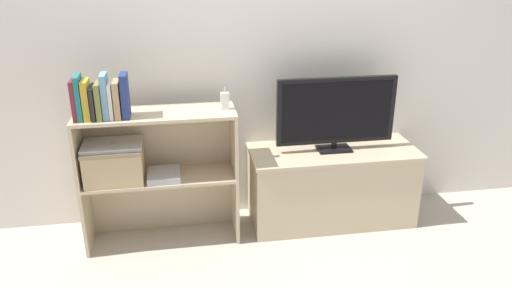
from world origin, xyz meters
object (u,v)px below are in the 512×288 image
object	(u,v)px
book_navy	(125,96)
book_charcoal	(93,102)
book_maroon	(75,100)
book_ivory	(111,101)
book_skyblue	(105,96)
storage_basket_left	(114,161)
book_tan	(117,99)
book_olive	(99,101)
magazine_stack	(164,175)
book_mustard	(87,100)
book_teal	(79,98)
tv	(336,112)
baby_monitor	(225,101)
tv_stand	(331,185)
laptop	(112,144)

from	to	relation	value
book_navy	book_charcoal	bearing A→B (deg)	180.00
book_maroon	book_ivory	bearing A→B (deg)	0.00
book_charcoal	book_skyblue	xyz separation A→B (m)	(0.07, 0.00, 0.03)
storage_basket_left	book_tan	bearing A→B (deg)	-31.40
book_olive	magazine_stack	bearing A→B (deg)	2.58
book_mustard	book_teal	bearing A→B (deg)	180.00
magazine_stack	book_skyblue	bearing A→B (deg)	-177.11
book_teal	book_ivory	size ratio (longest dim) A/B	1.26
book_navy	storage_basket_left	world-z (taller)	book_navy
book_maroon	book_teal	bearing A→B (deg)	0.00
tv	book_skyblue	size ratio (longest dim) A/B	3.03
storage_basket_left	book_mustard	bearing A→B (deg)	-160.29
book_maroon	book_ivory	xyz separation A→B (m)	(0.20, 0.00, -0.01)
book_charcoal	book_olive	size ratio (longest dim) A/B	0.91
baby_monitor	book_olive	bearing A→B (deg)	-175.80
book_teal	book_skyblue	bearing A→B (deg)	0.00
book_charcoal	tv_stand	bearing A→B (deg)	4.47
book_mustard	laptop	size ratio (longest dim) A/B	0.65
book_ivory	book_tan	xyz separation A→B (m)	(0.03, 0.00, 0.01)
book_charcoal	book_ivory	bearing A→B (deg)	0.00
book_teal	book_mustard	xyz separation A→B (m)	(0.04, 0.00, -0.01)
book_teal	book_mustard	world-z (taller)	book_teal
book_mustard	book_navy	world-z (taller)	book_navy
book_skyblue	book_ivory	distance (m)	0.04
storage_basket_left	baby_monitor	bearing A→B (deg)	1.26
tv_stand	storage_basket_left	size ratio (longest dim) A/B	3.18
book_ivory	magazine_stack	world-z (taller)	book_ivory
tv	storage_basket_left	distance (m)	1.42
book_olive	laptop	xyz separation A→B (m)	(0.04, 0.04, -0.29)
book_teal	book_tan	world-z (taller)	book_teal
book_tan	book_teal	bearing A→B (deg)	180.00
book_ivory	tv	bearing A→B (deg)	4.72
book_charcoal	book_skyblue	size ratio (longest dim) A/B	0.75
book_tan	magazine_stack	size ratio (longest dim) A/B	1.00
book_navy	magazine_stack	xyz separation A→B (m)	(0.18, 0.01, -0.52)
book_olive	laptop	bearing A→B (deg)	45.29
tv	book_ivory	size ratio (longest dim) A/B	3.85
tv_stand	book_navy	bearing A→B (deg)	-174.93
tv	book_skyblue	xyz separation A→B (m)	(-1.41, -0.11, 0.21)
baby_monitor	book_navy	bearing A→B (deg)	-174.74
tv_stand	book_navy	xyz separation A→B (m)	(-1.30, -0.12, 0.73)
tv_stand	baby_monitor	world-z (taller)	baby_monitor
tv	storage_basket_left	xyz separation A→B (m)	(-1.41, -0.08, -0.21)
laptop	magazine_stack	distance (m)	0.36
book_charcoal	magazine_stack	world-z (taller)	book_charcoal
book_charcoal	storage_basket_left	size ratio (longest dim) A/B	0.55
book_skyblue	baby_monitor	bearing A→B (deg)	4.42
book_maroon	book_tan	world-z (taller)	book_maroon
book_charcoal	laptop	size ratio (longest dim) A/B	0.55
book_skyblue	book_ivory	bearing A→B (deg)	0.00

